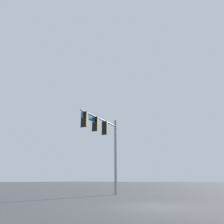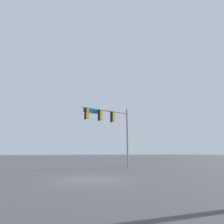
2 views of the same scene
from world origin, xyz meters
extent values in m
plane|color=#474749|center=(0.00, 0.00, 0.00)|extent=(400.00, 400.00, 0.00)
cylinder|color=gray|center=(-7.18, -7.27, 3.61)|extent=(0.24, 0.24, 7.23)
cylinder|color=gray|center=(-4.12, -6.91, 6.63)|extent=(6.13, 0.85, 0.15)
cube|color=black|center=(-4.85, -7.00, 5.96)|extent=(0.09, 0.52, 1.30)
cube|color=#B79314|center=(-5.04, -7.02, 5.96)|extent=(0.39, 0.36, 1.10)
cylinder|color=#B79314|center=(-5.04, -7.02, 6.57)|extent=(0.04, 0.04, 0.12)
cylinder|color=#340503|center=(-5.24, -7.04, 6.29)|extent=(0.05, 0.22, 0.22)
cylinder|color=yellow|center=(-5.24, -7.04, 5.96)|extent=(0.05, 0.22, 0.22)
cylinder|color=black|center=(-5.24, -7.04, 5.63)|extent=(0.05, 0.22, 0.22)
cube|color=black|center=(-3.17, -6.80, 5.96)|extent=(0.09, 0.52, 1.30)
cube|color=#B79314|center=(-3.36, -6.83, 5.96)|extent=(0.39, 0.36, 1.10)
cylinder|color=#B79314|center=(-3.36, -6.83, 6.57)|extent=(0.04, 0.04, 0.12)
cylinder|color=#340503|center=(-3.56, -6.85, 6.29)|extent=(0.05, 0.22, 0.22)
cylinder|color=yellow|center=(-3.56, -6.85, 5.96)|extent=(0.05, 0.22, 0.22)
cylinder|color=black|center=(-3.56, -6.85, 5.63)|extent=(0.05, 0.22, 0.22)
cube|color=black|center=(-1.49, -6.61, 5.96)|extent=(0.09, 0.52, 1.30)
cube|color=#B79314|center=(-1.68, -6.63, 5.96)|extent=(0.39, 0.36, 1.10)
cylinder|color=#B79314|center=(-1.68, -6.63, 6.57)|extent=(0.04, 0.04, 0.12)
cylinder|color=#340503|center=(-1.88, -6.65, 6.29)|extent=(0.05, 0.22, 0.22)
cylinder|color=yellow|center=(-1.88, -6.65, 5.96)|extent=(0.05, 0.22, 0.22)
cylinder|color=black|center=(-1.88, -6.65, 5.63)|extent=(0.05, 0.22, 0.22)
cube|color=#0A4C7F|center=(-2.26, -6.70, 6.31)|extent=(1.98, 0.27, 0.43)
cube|color=white|center=(-2.26, -6.70, 6.31)|extent=(2.04, 0.26, 0.49)
camera|label=1|loc=(11.21, 4.68, 1.27)|focal=35.00mm
camera|label=2|loc=(3.90, 11.54, 1.69)|focal=28.00mm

